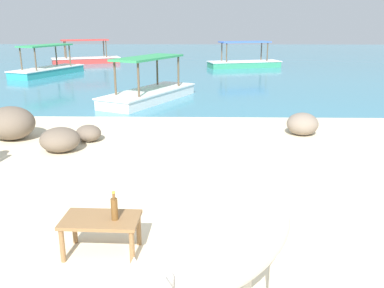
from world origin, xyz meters
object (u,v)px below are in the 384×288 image
Objects in this scene: boat_red at (86,58)px; low_bench_table at (101,224)px; boat_green at (244,62)px; boat_white at (149,92)px; boat_teal at (48,69)px; cow at (231,250)px; bottle at (114,208)px.

low_bench_table is at bearing 82.60° from boat_red.
low_bench_table is 20.41m from boat_red.
boat_white is at bearing -126.91° from boat_green.
boat_white is at bearing 90.66° from boat_red.
boat_teal is at bearing 113.52° from low_bench_table.
low_bench_table is 0.20× the size of boat_green.
cow is 9.57m from boat_white.
cow is 1.44m from bottle.
boat_white is 10.03m from boat_green.
boat_green reaches higher than bottle.
boat_green is at bearing 81.71° from low_bench_table.
low_bench_table is 0.20× the size of boat_white.
bottle reaches higher than low_bench_table.
bottle is at bearing 82.98° from boat_red.
boat_green and boat_red have the same top height.
boat_teal and boat_green have the same top height.
low_bench_table is 0.24m from bottle.
low_bench_table is 15.51m from boat_teal.
low_bench_table is 8.42m from boat_white.
cow is 21.71m from boat_red.
boat_green is at bearing 80.33° from bottle.
boat_teal is (-5.87, 14.44, -0.25)m from bottle.
bottle is at bearing -114.85° from boat_green.
boat_red is at bearing 107.35° from low_bench_table.
boat_white is (-0.54, 8.40, -0.07)m from low_bench_table.
boat_white is 0.99× the size of boat_green.
bottle is 0.08× the size of boat_green.
boat_red reaches higher than bottle.
low_bench_table is at bearing -88.01° from cow.
boat_red is (0.27, 5.25, 0.00)m from boat_teal.
boat_teal is at bearing 64.11° from boat_red.
boat_green is 1.00× the size of boat_red.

